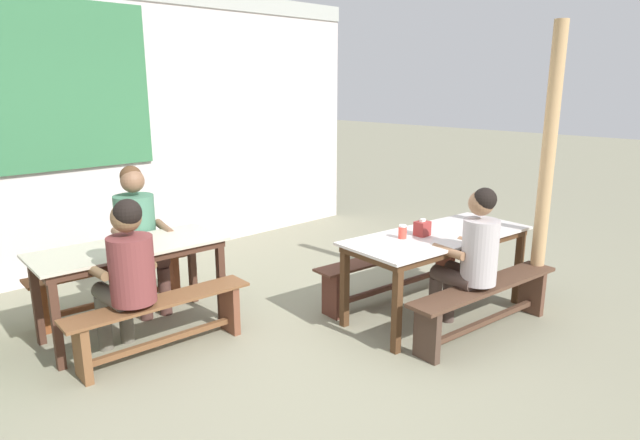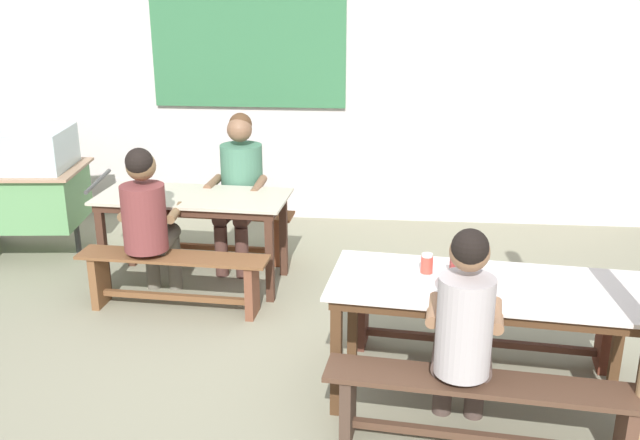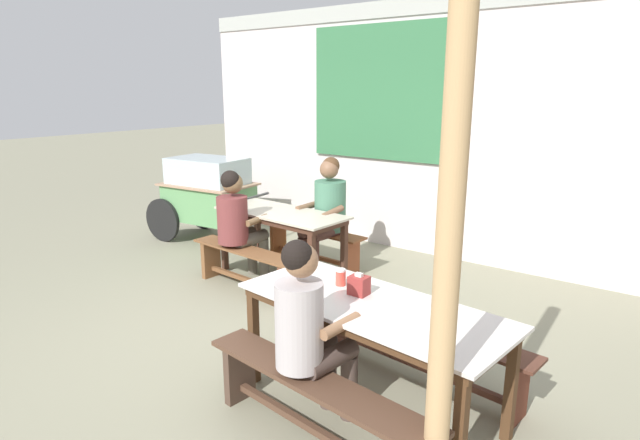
# 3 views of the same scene
# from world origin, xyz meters

# --- Properties ---
(ground_plane) EXTENTS (40.00, 40.00, 0.00)m
(ground_plane) POSITION_xyz_m (0.00, 0.00, 0.00)
(ground_plane) COLOR gray
(backdrop_wall) EXTENTS (6.89, 0.23, 3.10)m
(backdrop_wall) POSITION_xyz_m (-0.02, 2.97, 1.62)
(backdrop_wall) COLOR silver
(backdrop_wall) RESTS_ON ground_plane
(dining_table_far) EXTENTS (1.55, 0.74, 0.75)m
(dining_table_far) POSITION_xyz_m (-0.75, 1.18, 0.66)
(dining_table_far) COLOR beige
(dining_table_far) RESTS_ON ground_plane
(dining_table_near) EXTENTS (1.85, 0.92, 0.75)m
(dining_table_near) POSITION_xyz_m (1.36, -0.37, 0.68)
(dining_table_near) COLOR silver
(dining_table_near) RESTS_ON ground_plane
(bench_far_back) EXTENTS (1.42, 0.36, 0.44)m
(bench_far_back) POSITION_xyz_m (-0.71, 1.70, 0.28)
(bench_far_back) COLOR brown
(bench_far_back) RESTS_ON ground_plane
(bench_far_front) EXTENTS (1.45, 0.36, 0.44)m
(bench_far_front) POSITION_xyz_m (-0.78, 0.65, 0.28)
(bench_far_front) COLOR brown
(bench_far_front) RESTS_ON ground_plane
(bench_near_back) EXTENTS (1.81, 0.44, 0.44)m
(bench_near_back) POSITION_xyz_m (1.41, 0.15, 0.29)
(bench_near_back) COLOR #522E22
(bench_near_back) RESTS_ON ground_plane
(bench_near_front) EXTENTS (1.67, 0.44, 0.44)m
(bench_near_front) POSITION_xyz_m (1.30, -0.89, 0.30)
(bench_near_front) COLOR #503526
(bench_near_front) RESTS_ON ground_plane
(food_cart) EXTENTS (1.64, 0.95, 1.15)m
(food_cart) POSITION_xyz_m (-2.52, 1.67, 0.68)
(food_cart) COLOR #5F975D
(food_cart) RESTS_ON ground_plane
(person_center_facing) EXTENTS (0.50, 0.60, 1.32)m
(person_center_facing) POSITION_xyz_m (-0.45, 1.63, 0.75)
(person_center_facing) COLOR #4E3029
(person_center_facing) RESTS_ON ground_plane
(person_near_front) EXTENTS (0.43, 0.55, 1.26)m
(person_near_front) POSITION_xyz_m (1.19, -0.80, 0.70)
(person_near_front) COLOR #4B3A34
(person_near_front) RESTS_ON ground_plane
(person_left_back_turned) EXTENTS (0.44, 0.59, 1.25)m
(person_left_back_turned) POSITION_xyz_m (-0.97, 0.74, 0.71)
(person_left_back_turned) COLOR #635D50
(person_left_back_turned) RESTS_ON ground_plane
(tissue_box) EXTENTS (0.12, 0.10, 0.15)m
(tissue_box) POSITION_xyz_m (1.21, -0.30, 0.81)
(tissue_box) COLOR maroon
(tissue_box) RESTS_ON dining_table_near
(condiment_jar) EXTENTS (0.07, 0.07, 0.12)m
(condiment_jar) POSITION_xyz_m (1.02, -0.23, 0.81)
(condiment_jar) COLOR #E4483A
(condiment_jar) RESTS_ON dining_table_near
(wooden_support_post) EXTENTS (0.12, 0.12, 2.54)m
(wooden_support_post) POSITION_xyz_m (2.08, -0.95, 1.27)
(wooden_support_post) COLOR tan
(wooden_support_post) RESTS_ON ground_plane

